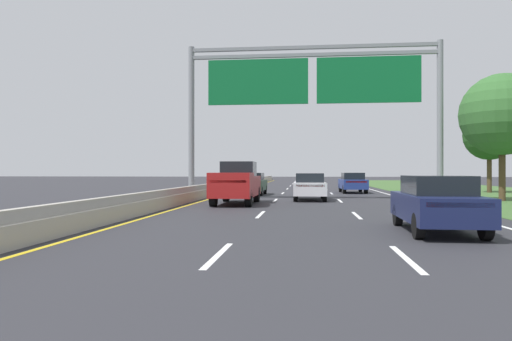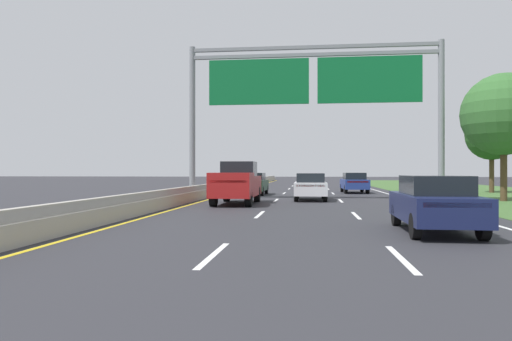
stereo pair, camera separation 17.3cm
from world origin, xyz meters
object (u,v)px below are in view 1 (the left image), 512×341
object	(u,v)px
car_darkgreen_left_lane_sedan	(252,183)
roadside_tree_far	(489,135)
car_blue_right_lane_sedan	(353,182)
roadside_tree_mid	(502,115)
car_white_centre_lane_sedan	(310,186)
car_navy_right_lane_sedan	(437,203)
overhead_sign_gantry	(312,88)
pickup_truck_red	(237,183)

from	to	relation	value
car_darkgreen_left_lane_sedan	roadside_tree_far	bearing A→B (deg)	-73.44
car_blue_right_lane_sedan	roadside_tree_mid	world-z (taller)	roadside_tree_mid
car_white_centre_lane_sedan	car_navy_right_lane_sedan	bearing A→B (deg)	-166.88
roadside_tree_mid	roadside_tree_far	size ratio (longest dim) A/B	1.11
car_blue_right_lane_sedan	roadside_tree_far	size ratio (longest dim) A/B	0.68
overhead_sign_gantry	car_darkgreen_left_lane_sedan	bearing A→B (deg)	128.05
overhead_sign_gantry	car_white_centre_lane_sedan	xyz separation A→B (m)	(-0.17, -0.45, -5.81)
pickup_truck_red	car_darkgreen_left_lane_sedan	bearing A→B (deg)	1.73
pickup_truck_red	car_blue_right_lane_sedan	size ratio (longest dim) A/B	1.21
car_navy_right_lane_sedan	car_white_centre_lane_sedan	bearing A→B (deg)	14.55
overhead_sign_gantry	roadside_tree_mid	world-z (taller)	overhead_sign_gantry
overhead_sign_gantry	car_blue_right_lane_sedan	distance (m)	11.48
car_white_centre_lane_sedan	roadside_tree_far	world-z (taller)	roadside_tree_far
overhead_sign_gantry	roadside_tree_far	xyz separation A→B (m)	(13.93, 10.59, -2.11)
overhead_sign_gantry	car_white_centre_lane_sedan	distance (m)	5.83
pickup_truck_red	car_blue_right_lane_sedan	xyz separation A→B (m)	(7.20, 13.43, -0.26)
car_navy_right_lane_sedan	overhead_sign_gantry	bearing A→B (deg)	13.54
car_darkgreen_left_lane_sedan	roadside_tree_far	world-z (taller)	roadside_tree_far
roadside_tree_mid	pickup_truck_red	bearing A→B (deg)	-165.63
car_white_centre_lane_sedan	car_blue_right_lane_sedan	xyz separation A→B (m)	(3.42, 9.81, 0.00)
car_darkgreen_left_lane_sedan	car_blue_right_lane_sedan	bearing A→B (deg)	-61.55
car_blue_right_lane_sedan	car_darkgreen_left_lane_sedan	distance (m)	8.47
car_white_centre_lane_sedan	car_blue_right_lane_sedan	size ratio (longest dim) A/B	0.99
pickup_truck_red	car_blue_right_lane_sedan	distance (m)	15.24
roadside_tree_far	car_navy_right_lane_sedan	bearing A→B (deg)	-112.93
pickup_truck_red	car_darkgreen_left_lane_sedan	xyz separation A→B (m)	(-0.29, 9.48, -0.26)
car_blue_right_lane_sedan	roadside_tree_far	bearing A→B (deg)	-85.11
car_white_centre_lane_sedan	roadside_tree_mid	world-z (taller)	roadside_tree_mid
pickup_truck_red	roadside_tree_mid	distance (m)	15.50
pickup_truck_red	car_navy_right_lane_sedan	xyz separation A→B (m)	(7.18, -10.63, -0.26)
car_blue_right_lane_sedan	roadside_tree_mid	size ratio (longest dim) A/B	0.62
car_white_centre_lane_sedan	car_navy_right_lane_sedan	xyz separation A→B (m)	(3.40, -14.25, 0.00)
overhead_sign_gantry	car_darkgreen_left_lane_sedan	size ratio (longest dim) A/B	3.41
car_navy_right_lane_sedan	roadside_tree_mid	bearing A→B (deg)	-26.04
overhead_sign_gantry	car_darkgreen_left_lane_sedan	distance (m)	9.00
car_blue_right_lane_sedan	car_darkgreen_left_lane_sedan	world-z (taller)	same
pickup_truck_red	car_navy_right_lane_sedan	world-z (taller)	pickup_truck_red
pickup_truck_red	car_darkgreen_left_lane_sedan	size ratio (longest dim) A/B	1.22
car_darkgreen_left_lane_sedan	car_navy_right_lane_sedan	xyz separation A→B (m)	(7.47, -20.11, 0.00)
car_blue_right_lane_sedan	overhead_sign_gantry	bearing A→B (deg)	159.15
car_darkgreen_left_lane_sedan	roadside_tree_far	distance (m)	19.25
pickup_truck_red	roadside_tree_far	world-z (taller)	roadside_tree_far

